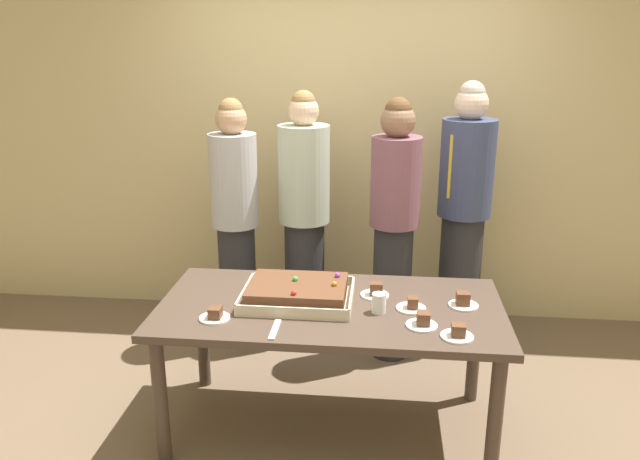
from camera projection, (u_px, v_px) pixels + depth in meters
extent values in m
plane|color=brown|center=(330.00, 427.00, 3.39)|extent=(12.00, 12.00, 0.00)
cube|color=#CCB784|center=(351.00, 113.00, 4.46)|extent=(8.00, 0.12, 3.00)
cube|color=#47382D|center=(330.00, 308.00, 3.18)|extent=(1.75, 0.88, 0.04)
cylinder|color=#47382D|center=(161.00, 400.00, 3.02)|extent=(0.07, 0.07, 0.68)
cylinder|color=#47382D|center=(495.00, 420.00, 2.86)|extent=(0.07, 0.07, 0.68)
cylinder|color=#47382D|center=(202.00, 333.00, 3.70)|extent=(0.07, 0.07, 0.68)
cylinder|color=#47382D|center=(474.00, 346.00, 3.55)|extent=(0.07, 0.07, 0.68)
cube|color=beige|center=(298.00, 300.00, 3.21)|extent=(0.56, 0.44, 0.01)
cube|color=beige|center=(291.00, 312.00, 3.00)|extent=(0.56, 0.01, 0.05)
cube|color=beige|center=(303.00, 279.00, 3.41)|extent=(0.56, 0.01, 0.05)
cube|color=beige|center=(245.00, 292.00, 3.23)|extent=(0.01, 0.44, 0.05)
cube|color=beige|center=(351.00, 297.00, 3.18)|extent=(0.01, 0.44, 0.05)
cube|color=brown|center=(298.00, 291.00, 3.20)|extent=(0.49, 0.37, 0.09)
sphere|color=orange|center=(334.00, 284.00, 3.15)|extent=(0.03, 0.03, 0.03)
sphere|color=red|center=(294.00, 293.00, 3.04)|extent=(0.03, 0.03, 0.03)
sphere|color=green|center=(295.00, 279.00, 3.22)|extent=(0.03, 0.03, 0.03)
sphere|color=purple|center=(337.00, 275.00, 3.27)|extent=(0.03, 0.03, 0.03)
cylinder|color=white|center=(375.00, 295.00, 3.28)|extent=(0.15, 0.15, 0.01)
cube|color=brown|center=(376.00, 289.00, 3.26)|extent=(0.07, 0.05, 0.07)
cylinder|color=white|center=(422.00, 325.00, 2.93)|extent=(0.15, 0.15, 0.01)
cube|color=brown|center=(423.00, 318.00, 2.93)|extent=(0.06, 0.07, 0.06)
cylinder|color=white|center=(411.00, 308.00, 3.12)|extent=(0.15, 0.15, 0.01)
cube|color=brown|center=(413.00, 303.00, 3.10)|extent=(0.05, 0.06, 0.06)
cylinder|color=white|center=(215.00, 318.00, 3.01)|extent=(0.15, 0.15, 0.01)
cube|color=brown|center=(215.00, 313.00, 2.99)|extent=(0.06, 0.06, 0.05)
cylinder|color=white|center=(457.00, 336.00, 2.83)|extent=(0.15, 0.15, 0.01)
cube|color=brown|center=(458.00, 330.00, 2.81)|extent=(0.06, 0.06, 0.06)
cylinder|color=white|center=(463.00, 305.00, 3.15)|extent=(0.15, 0.15, 0.01)
cube|color=brown|center=(463.00, 298.00, 3.14)|extent=(0.07, 0.06, 0.06)
cylinder|color=white|center=(379.00, 303.00, 3.07)|extent=(0.07, 0.07, 0.10)
cube|color=silver|center=(275.00, 330.00, 2.89)|extent=(0.03, 0.20, 0.01)
cylinder|color=#28282D|center=(392.00, 291.00, 4.04)|extent=(0.25, 0.25, 0.89)
cylinder|color=#7A4C5B|center=(396.00, 182.00, 3.82)|extent=(0.31, 0.31, 0.56)
sphere|color=#8C664C|center=(398.00, 121.00, 3.71)|extent=(0.21, 0.21, 0.21)
sphere|color=brown|center=(398.00, 111.00, 3.69)|extent=(0.16, 0.16, 0.16)
cylinder|color=#28282D|center=(238.00, 283.00, 4.26)|extent=(0.25, 0.25, 0.83)
cylinder|color=#B2B2B7|center=(234.00, 180.00, 4.04)|extent=(0.31, 0.31, 0.61)
sphere|color=tan|center=(231.00, 119.00, 3.92)|extent=(0.20, 0.20, 0.20)
sphere|color=olive|center=(231.00, 110.00, 3.91)|extent=(0.16, 0.16, 0.16)
cylinder|color=#28282D|center=(459.00, 279.00, 4.22)|extent=(0.28, 0.28, 0.90)
cylinder|color=#384266|center=(467.00, 168.00, 3.99)|extent=(0.35, 0.35, 0.63)
cube|color=gold|center=(452.00, 167.00, 3.88)|extent=(0.04, 0.02, 0.40)
sphere|color=beige|center=(472.00, 104.00, 3.87)|extent=(0.21, 0.21, 0.21)
sphere|color=#B2A899|center=(472.00, 94.00, 3.85)|extent=(0.17, 0.17, 0.17)
cylinder|color=#28282D|center=(305.00, 279.00, 4.32)|extent=(0.27, 0.27, 0.84)
cylinder|color=#B7C6B2|center=(304.00, 174.00, 4.10)|extent=(0.34, 0.34, 0.64)
sphere|color=beige|center=(303.00, 111.00, 3.98)|extent=(0.20, 0.20, 0.20)
sphere|color=olive|center=(303.00, 102.00, 3.96)|extent=(0.16, 0.16, 0.16)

